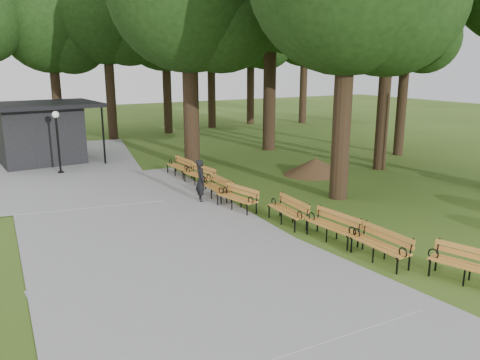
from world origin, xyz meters
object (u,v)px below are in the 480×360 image
lawn_tree_5 (408,24)px  kiosk (40,133)px  bench_1 (380,246)px  bench_0 (468,266)px  bench_2 (332,227)px  lamp_post (57,129)px  lawn_tree_1 (391,0)px  dirt_mound (315,166)px  bench_4 (236,198)px  bench_3 (287,211)px  person (201,181)px  bench_7 (179,167)px  bench_6 (199,176)px  bench_5 (216,188)px

lawn_tree_5 → kiosk: bearing=157.3°
kiosk → bench_1: (6.09, -18.24, -1.16)m
kiosk → bench_0: 21.45m
bench_2 → lawn_tree_5: (12.39, 8.76, 6.85)m
bench_2 → lamp_post: bearing=-163.5°
bench_1 → lawn_tree_1: size_ratio=0.17×
dirt_mound → bench_4: 6.85m
bench_3 → lawn_tree_5: 15.95m
dirt_mound → lawn_tree_5: 10.17m
lamp_post → lawn_tree_5: lawn_tree_5 is taller
lawn_tree_1 → person: bearing=-175.4°
dirt_mound → lawn_tree_5: lawn_tree_5 is taller
bench_4 → bench_7: (0.21, 5.92, 0.00)m
bench_1 → bench_7: same height
bench_2 → bench_6: bearing=178.9°
bench_7 → lawn_tree_5: bearing=80.8°
bench_4 → dirt_mound: bearing=105.8°
person → bench_5: size_ratio=0.87×
bench_0 → lawn_tree_5: size_ratio=0.19×
bench_1 → bench_2: 1.80m
lawn_tree_5 → dirt_mound: bearing=-168.2°
person → lawn_tree_1: (10.25, 0.83, 7.21)m
bench_1 → bench_5: size_ratio=1.00×
bench_2 → kiosk: bearing=-166.2°
bench_1 → bench_4: same height
bench_1 → lawn_tree_1: (8.48, 8.32, 7.59)m
dirt_mound → bench_1: 10.31m
bench_2 → bench_5: size_ratio=1.00×
bench_2 → bench_4: 4.20m
bench_5 → bench_6: (0.30, 2.25, 0.00)m
bench_7 → lawn_tree_5: size_ratio=0.19×
lamp_post → bench_0: (6.56, -17.12, -1.74)m
dirt_mound → lawn_tree_1: (3.51, -0.72, 7.65)m
bench_2 → bench_7: size_ratio=1.00×
person → lawn_tree_5: bearing=-63.6°
lamp_post → bench_5: lamp_post is taller
bench_5 → lawn_tree_1: 12.27m
bench_5 → lawn_tree_5: (13.40, 3.06, 6.85)m
kiosk → bench_2: size_ratio=2.69×
bench_0 → lawn_tree_5: bearing=119.2°
bench_0 → bench_1: 2.19m
bench_1 → bench_3: size_ratio=1.00×
bench_0 → bench_7: 13.93m
lawn_tree_1 → bench_2: bearing=-142.8°
bench_4 → bench_5: size_ratio=1.00×
person → kiosk: kiosk is taller
dirt_mound → bench_7: (-5.87, 2.77, 0.06)m
bench_5 → lawn_tree_1: (9.60, 0.82, 7.59)m
kiosk → lawn_tree_1: lawn_tree_1 is taller
dirt_mound → bench_3: bench_3 is taller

